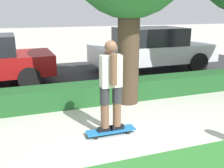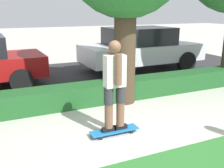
# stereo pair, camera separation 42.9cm
# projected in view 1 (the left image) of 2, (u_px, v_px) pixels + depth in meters

# --- Properties ---
(ground_plane) EXTENTS (60.00, 60.00, 0.00)m
(ground_plane) POSITION_uv_depth(u_px,v_px,m) (131.00, 128.00, 5.02)
(ground_plane) COLOR #BCB7AD
(street_asphalt) EXTENTS (15.19, 5.00, 0.01)m
(street_asphalt) POSITION_uv_depth(u_px,v_px,m) (82.00, 76.00, 8.83)
(street_asphalt) COLOR #2D2D30
(street_asphalt) RESTS_ON ground_plane
(hedge_row) EXTENTS (15.19, 0.60, 0.49)m
(hedge_row) POSITION_uv_depth(u_px,v_px,m) (106.00, 92.00, 6.40)
(hedge_row) COLOR #1E5123
(hedge_row) RESTS_ON ground_plane
(skateboard) EXTENTS (0.90, 0.24, 0.09)m
(skateboard) POSITION_uv_depth(u_px,v_px,m) (111.00, 131.00, 4.74)
(skateboard) COLOR #1E6BAD
(skateboard) RESTS_ON ground_plane
(skater_person) EXTENTS (0.49, 0.41, 1.61)m
(skater_person) POSITION_uv_depth(u_px,v_px,m) (111.00, 84.00, 4.50)
(skater_person) COLOR black
(skater_person) RESTS_ON skateboard
(parked_car_middle) EXTENTS (4.46, 2.00, 1.56)m
(parked_car_middle) POSITION_uv_depth(u_px,v_px,m) (151.00, 48.00, 9.49)
(parked_car_middle) COLOR silver
(parked_car_middle) RESTS_ON ground_plane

